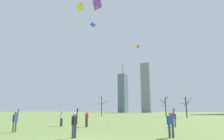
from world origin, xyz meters
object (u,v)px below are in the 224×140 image
(kite_flyer_far_back_red, at_px, (199,68))
(kite_flyer_midfield_center_yellow, at_px, (37,83))
(kite_flyer_midfield_right_white, at_px, (88,87))
(bare_tree_leftmost, at_px, (102,105))
(distant_kite_low_near_trees_orange, at_px, (137,52))
(kite_flyer_foreground_right_purple, at_px, (82,85))
(distant_kite_drifting_right_blue, at_px, (94,34))
(bystander_watching_nearby, at_px, (174,118))
(bare_tree_right_of_center, at_px, (165,106))
(bystander_far_off_by_trees, at_px, (87,118))
(bare_tree_rightmost, at_px, (186,106))

(kite_flyer_far_back_red, height_order, kite_flyer_midfield_center_yellow, kite_flyer_far_back_red)
(kite_flyer_midfield_right_white, bearing_deg, bare_tree_leftmost, 111.46)
(kite_flyer_midfield_right_white, bearing_deg, distant_kite_low_near_trees_orange, 86.13)
(kite_flyer_foreground_right_purple, bearing_deg, kite_flyer_midfield_center_yellow, 161.25)
(distant_kite_drifting_right_blue, bearing_deg, kite_flyer_midfield_right_white, -69.43)
(kite_flyer_foreground_right_purple, height_order, bystander_watching_nearby, kite_flyer_foreground_right_purple)
(kite_flyer_foreground_right_purple, distance_m, distant_kite_low_near_trees_orange, 27.22)
(kite_flyer_midfield_right_white, height_order, kite_flyer_far_back_red, kite_flyer_far_back_red)
(kite_flyer_far_back_red, distance_m, bystander_watching_nearby, 10.24)
(kite_flyer_foreground_right_purple, xyz_separation_m, bare_tree_right_of_center, (1.92, 41.26, -0.68))
(bare_tree_leftmost, bearing_deg, bystander_watching_nearby, -54.33)
(kite_flyer_far_back_red, bearing_deg, kite_flyer_midfield_center_yellow, 173.81)
(kite_flyer_foreground_right_purple, xyz_separation_m, distant_kite_low_near_trees_orange, (-1.74, 25.25, 10.00))
(kite_flyer_midfield_right_white, bearing_deg, bystander_watching_nearby, 21.38)
(kite_flyer_midfield_center_yellow, relative_size, bystander_far_off_by_trees, 10.22)
(bystander_far_off_by_trees, xyz_separation_m, bare_tree_right_of_center, (4.99, 34.63, 1.98))
(bare_tree_right_of_center, bearing_deg, bare_tree_rightmost, -21.93)
(bare_tree_rightmost, bearing_deg, bare_tree_leftmost, 176.18)
(kite_flyer_midfield_right_white, bearing_deg, distant_kite_drifting_right_blue, 110.57)
(kite_flyer_midfield_right_white, distance_m, kite_flyer_midfield_center_yellow, 5.43)
(kite_flyer_midfield_right_white, relative_size, kite_flyer_midfield_center_yellow, 0.87)
(bare_tree_rightmost, relative_size, bare_tree_right_of_center, 0.89)
(distant_kite_drifting_right_blue, xyz_separation_m, bare_tree_rightmost, (12.14, 27.10, -10.10))
(kite_flyer_midfield_center_yellow, distance_m, kite_flyer_foreground_right_purple, 6.42)
(distant_kite_drifting_right_blue, bearing_deg, kite_flyer_far_back_red, -41.70)
(kite_flyer_foreground_right_purple, relative_size, distant_kite_low_near_trees_orange, 0.82)
(bystander_far_off_by_trees, relative_size, bare_tree_leftmost, 0.26)
(kite_flyer_foreground_right_purple, xyz_separation_m, bystander_watching_nearby, (5.66, 9.94, -2.66))
(bystander_far_off_by_trees, bearing_deg, bare_tree_leftmost, 111.40)
(bare_tree_rightmost, bearing_deg, bystander_watching_nearby, -92.74)
(distant_kite_drifting_right_blue, height_order, bare_tree_rightmost, distant_kite_drifting_right_blue)
(kite_flyer_far_back_red, bearing_deg, bare_tree_rightmost, 91.21)
(kite_flyer_midfield_right_white, relative_size, bare_tree_rightmost, 2.87)
(bare_tree_rightmost, bearing_deg, kite_flyer_midfield_right_white, -107.14)
(kite_flyer_far_back_red, relative_size, distant_kite_low_near_trees_orange, 1.24)
(kite_flyer_midfield_right_white, bearing_deg, bare_tree_rightmost, 72.86)
(kite_flyer_midfield_center_yellow, relative_size, bare_tree_leftmost, 2.68)
(kite_flyer_far_back_red, height_order, bare_tree_right_of_center, kite_flyer_far_back_red)
(kite_flyer_midfield_right_white, height_order, kite_flyer_foreground_right_purple, kite_flyer_midfield_right_white)
(bare_tree_leftmost, bearing_deg, distant_kite_drifting_right_blue, -68.37)
(kite_flyer_midfield_center_yellow, relative_size, kite_flyer_foreground_right_purple, 1.31)
(bystander_far_off_by_trees, distance_m, bare_tree_leftmost, 36.73)
(distant_kite_low_near_trees_orange, relative_size, bare_tree_leftmost, 2.50)
(bystander_watching_nearby, relative_size, bare_tree_rightmost, 0.32)
(kite_flyer_foreground_right_purple, bearing_deg, kite_flyer_far_back_red, 3.93)
(kite_flyer_midfield_right_white, relative_size, distant_kite_low_near_trees_orange, 0.94)
(bare_tree_rightmost, bearing_deg, kite_flyer_far_back_red, -88.79)
(kite_flyer_foreground_right_purple, distance_m, bystander_far_off_by_trees, 7.77)
(bystander_far_off_by_trees, height_order, bare_tree_rightmost, bare_tree_rightmost)
(distant_kite_drifting_right_blue, bearing_deg, bare_tree_right_of_center, 76.51)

